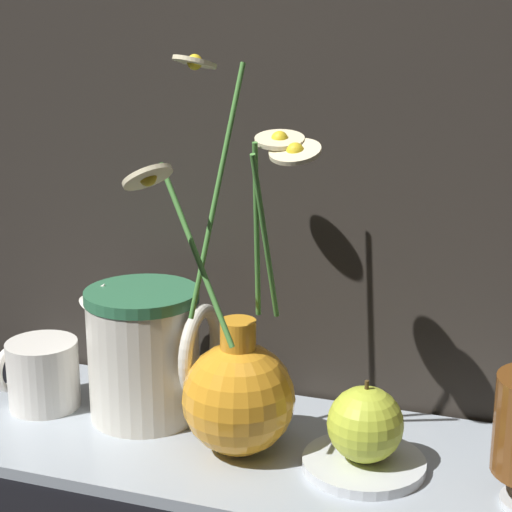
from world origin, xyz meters
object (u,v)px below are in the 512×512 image
orange_fruit (365,424)px  ceramic_pitcher (146,348)px  yellow_mug (41,374)px  vase_with_flowers (238,387)px

orange_fruit → ceramic_pitcher: bearing=171.2°
yellow_mug → orange_fruit: (0.36, -0.02, 0.01)m
yellow_mug → orange_fruit: 0.37m
ceramic_pitcher → orange_fruit: 0.25m
yellow_mug → vase_with_flowers: bearing=-6.1°
yellow_mug → ceramic_pitcher: ceramic_pitcher is taller
vase_with_flowers → ceramic_pitcher: bearing=160.4°
ceramic_pitcher → vase_with_flowers: bearing=-19.6°
vase_with_flowers → ceramic_pitcher: vase_with_flowers is taller
vase_with_flowers → orange_fruit: bearing=2.2°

